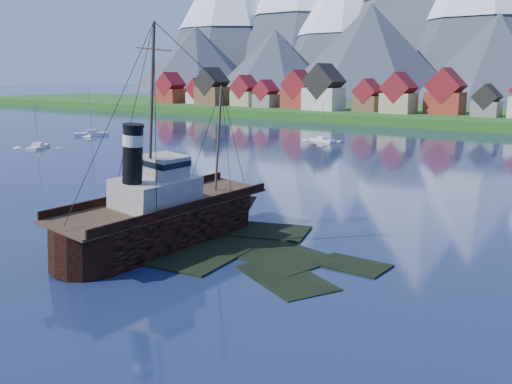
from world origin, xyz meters
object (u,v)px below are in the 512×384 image
Objects in this scene: sailboat_a at (38,148)px; sailboat_c at (322,141)px; tugboat_wreck at (174,214)px; sailboat_b at (91,134)px.

sailboat_c is at bearing 10.58° from sailboat_a.
tugboat_wreck is 105.14m from sailboat_b.
sailboat_a is 1.08× the size of sailboat_c.
sailboat_c is (43.76, 49.95, -0.02)m from sailboat_a.
sailboat_a is 27.79m from sailboat_b.
sailboat_a is at bearing 159.36° from sailboat_c.
tugboat_wreck is at bearing -61.71° from sailboat_a.
sailboat_a reaches higher than sailboat_c.
tugboat_wreck is 81.89m from sailboat_a.
sailboat_a is (-75.06, 32.66, -2.54)m from tugboat_wreck.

